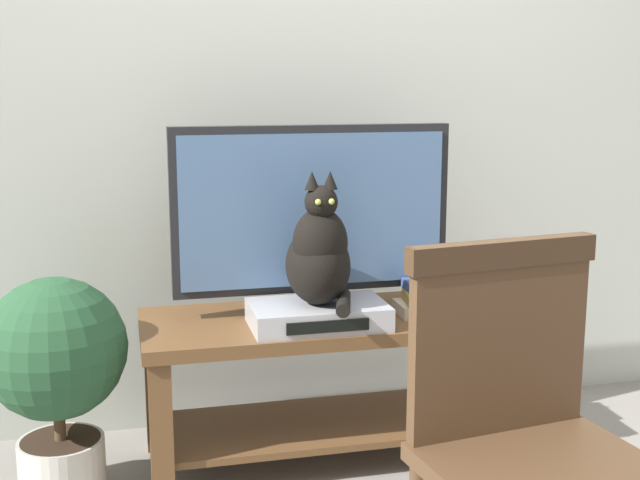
# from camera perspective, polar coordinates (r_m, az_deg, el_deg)

# --- Properties ---
(back_wall) EXTENTS (7.00, 0.12, 2.80)m
(back_wall) POSITION_cam_1_polar(r_m,az_deg,el_deg) (3.17, -2.45, 12.71)
(back_wall) COLOR #B7BCB2
(back_wall) RESTS_ON ground
(tv_stand) EXTENTS (1.18, 0.51, 0.51)m
(tv_stand) POSITION_cam_1_polar(r_m,az_deg,el_deg) (2.89, -0.24, -8.29)
(tv_stand) COLOR brown
(tv_stand) RESTS_ON ground
(tv) EXTENTS (0.95, 0.20, 0.64)m
(tv) POSITION_cam_1_polar(r_m,az_deg,el_deg) (2.82, -0.53, 1.61)
(tv) COLOR black
(tv) RESTS_ON tv_stand
(media_box) EXTENTS (0.44, 0.27, 0.08)m
(media_box) POSITION_cam_1_polar(r_m,az_deg,el_deg) (2.72, -0.14, -5.13)
(media_box) COLOR #ADADB2
(media_box) RESTS_ON tv_stand
(cat) EXTENTS (0.21, 0.32, 0.44)m
(cat) POSITION_cam_1_polar(r_m,az_deg,el_deg) (2.66, -0.05, -1.04)
(cat) COLOR black
(cat) RESTS_ON media_box
(wooden_chair) EXTENTS (0.54, 0.54, 0.95)m
(wooden_chair) POSITION_cam_1_polar(r_m,az_deg,el_deg) (1.91, 14.12, -12.31)
(wooden_chair) COLOR #513823
(wooden_chair) RESTS_ON ground
(book_stack) EXTENTS (0.23, 0.18, 0.11)m
(book_stack) POSITION_cam_1_polar(r_m,az_deg,el_deg) (2.88, 7.62, -3.97)
(book_stack) COLOR beige
(book_stack) RESTS_ON tv_stand
(potted_plant) EXTENTS (0.44, 0.44, 0.71)m
(potted_plant) POSITION_cam_1_polar(r_m,az_deg,el_deg) (2.73, -17.60, -8.19)
(potted_plant) COLOR beige
(potted_plant) RESTS_ON ground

